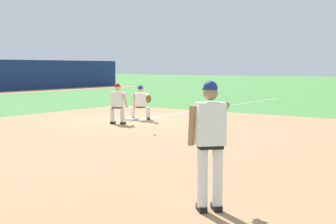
# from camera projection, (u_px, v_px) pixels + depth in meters

# --- Properties ---
(ground_plane) EXTENTS (160.00, 160.00, 0.00)m
(ground_plane) POSITION_uv_depth(u_px,v_px,m) (132.00, 121.00, 17.78)
(ground_plane) COLOR #47843D
(infield_dirt_patch) EXTENTS (18.00, 18.00, 0.01)m
(infield_dirt_patch) POSITION_uv_depth(u_px,v_px,m) (153.00, 145.00, 12.21)
(infield_dirt_patch) COLOR #A87F56
(infield_dirt_patch) RESTS_ON ground
(foul_line_stripe) EXTENTS (14.53, 0.10, 0.00)m
(foul_line_stripe) POSITION_uv_depth(u_px,v_px,m) (222.00, 107.00, 23.72)
(foul_line_stripe) COLOR white
(foul_line_stripe) RESTS_ON ground
(first_base_bag) EXTENTS (0.38, 0.38, 0.09)m
(first_base_bag) POSITION_uv_depth(u_px,v_px,m) (132.00, 119.00, 17.77)
(first_base_bag) COLOR white
(first_base_bag) RESTS_ON ground
(baseball) EXTENTS (0.07, 0.07, 0.07)m
(baseball) POSITION_uv_depth(u_px,v_px,m) (155.00, 134.00, 13.90)
(baseball) COLOR white
(baseball) RESTS_ON ground
(pitcher) EXTENTS (0.85, 0.56, 1.86)m
(pitcher) POSITION_uv_depth(u_px,v_px,m) (211.00, 138.00, 6.58)
(pitcher) COLOR black
(pitcher) RESTS_ON ground
(first_baseman) EXTENTS (0.75, 1.08, 1.34)m
(first_baseman) POSITION_uv_depth(u_px,v_px,m) (141.00, 101.00, 17.85)
(first_baseman) COLOR black
(first_baseman) RESTS_ON ground
(baserunner) EXTENTS (0.54, 0.65, 1.46)m
(baserunner) POSITION_uv_depth(u_px,v_px,m) (117.00, 102.00, 16.58)
(baserunner) COLOR black
(baserunner) RESTS_ON ground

